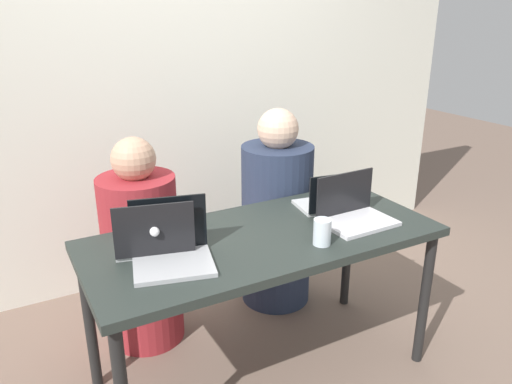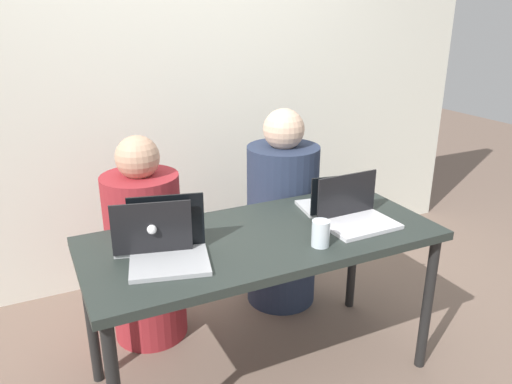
% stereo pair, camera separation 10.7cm
% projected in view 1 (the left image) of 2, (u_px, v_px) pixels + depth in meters
% --- Properties ---
extents(ground_plane, '(12.00, 12.00, 0.00)m').
position_uv_depth(ground_plane, '(263.00, 371.00, 2.50)').
color(ground_plane, '#776153').
extents(back_wall, '(4.50, 0.10, 2.36)m').
position_uv_depth(back_wall, '(165.00, 98.00, 3.12)').
color(back_wall, silver).
rests_on(back_wall, ground).
extents(desk, '(1.59, 0.70, 0.76)m').
position_uv_depth(desk, '(263.00, 249.00, 2.26)').
color(desk, '#272F2B').
rests_on(desk, ground).
extents(person_on_left, '(0.43, 0.43, 1.13)m').
position_uv_depth(person_on_left, '(142.00, 254.00, 2.61)').
color(person_on_left, maroon).
rests_on(person_on_left, ground).
extents(person_on_right, '(0.47, 0.47, 1.19)m').
position_uv_depth(person_on_right, '(277.00, 219.00, 2.97)').
color(person_on_right, '#27314A').
rests_on(person_on_right, ground).
extents(laptop_front_left, '(0.36, 0.33, 0.25)m').
position_uv_depth(laptop_front_left, '(172.00, 249.00, 1.98)').
color(laptop_front_left, '#AEB0B4').
rests_on(laptop_front_left, desk).
extents(laptop_front_right, '(0.33, 0.26, 0.22)m').
position_uv_depth(laptop_front_right, '(354.00, 212.00, 2.35)').
color(laptop_front_right, silver).
rests_on(laptop_front_right, desk).
extents(laptop_back_right, '(0.35, 0.26, 0.20)m').
position_uv_depth(laptop_back_right, '(332.00, 200.00, 2.51)').
color(laptop_back_right, silver).
rests_on(laptop_back_right, desk).
extents(laptop_back_left, '(0.37, 0.32, 0.23)m').
position_uv_depth(laptop_back_left, '(154.00, 239.00, 2.08)').
color(laptop_back_left, '#B2B6B7').
rests_on(laptop_back_left, desk).
extents(water_glass_right, '(0.08, 0.08, 0.11)m').
position_uv_depth(water_glass_right, '(322.00, 234.00, 2.13)').
color(water_glass_right, silver).
rests_on(water_glass_right, desk).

